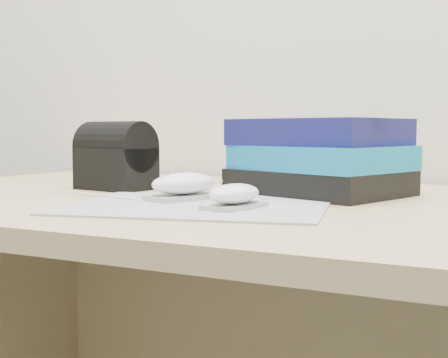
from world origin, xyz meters
The scene contains 7 objects.
desk centered at (0.00, 1.64, 0.50)m, with size 1.60×0.80×0.73m.
mousepad centered at (-0.11, 1.45, 0.73)m, with size 0.37×0.29×0.00m, color gray.
mouse_rear centered at (-0.16, 1.50, 0.75)m, with size 0.10×0.13×0.05m.
mouse_front centered at (-0.04, 1.43, 0.75)m, with size 0.07×0.10×0.04m.
usb_cable centered at (-0.34, 1.48, 0.73)m, with size 0.00×0.00×0.24m, color white.
book_stack centered at (0.00, 1.69, 0.79)m, with size 0.32×0.29×0.13m.
pouch centered at (-0.38, 1.61, 0.79)m, with size 0.15×0.11×0.13m.
Camera 1 is at (0.33, 0.66, 0.84)m, focal length 50.00 mm.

